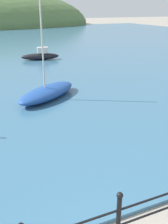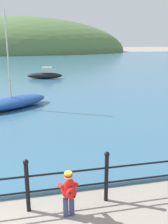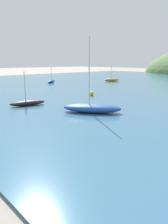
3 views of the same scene
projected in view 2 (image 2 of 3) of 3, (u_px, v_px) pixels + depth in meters
water at (9, 66)px, 33.87m from camera, size 80.00×60.00×0.10m
far_hillside at (16, 53)px, 66.83m from camera, size 57.02×31.36×17.84m
child_in_coat at (69, 190)px, 5.31m from camera, size 0.41×0.55×1.00m
boat_white_sailboat at (15, 102)px, 13.50m from camera, size 3.88×3.37×4.79m
boat_twin_mast at (45, 75)px, 23.18m from camera, size 3.21×1.35×1.03m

